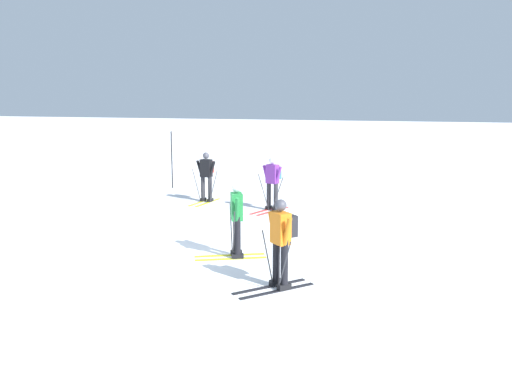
% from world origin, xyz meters
% --- Properties ---
extents(ground_plane, '(120.00, 120.00, 0.00)m').
position_xyz_m(ground_plane, '(0.00, 0.00, 0.00)').
color(ground_plane, white).
extents(far_snow_ridge, '(80.00, 8.56, 2.07)m').
position_xyz_m(far_snow_ridge, '(0.00, 19.25, 1.04)').
color(far_snow_ridge, white).
rests_on(far_snow_ridge, ground).
extents(skier_orange, '(1.36, 1.42, 1.71)m').
position_xyz_m(skier_orange, '(2.74, -1.58, 0.95)').
color(skier_orange, black).
rests_on(skier_orange, ground).
extents(skier_purple, '(0.96, 1.62, 1.71)m').
position_xyz_m(skier_purple, '(0.74, 5.24, 0.96)').
color(skier_purple, red).
rests_on(skier_purple, ground).
extents(skier_black, '(1.00, 1.64, 1.71)m').
position_xyz_m(skier_black, '(-1.80, 5.93, 0.96)').
color(skier_black, gold).
rests_on(skier_black, ground).
extents(skier_green, '(1.60, 1.02, 1.71)m').
position_xyz_m(skier_green, '(1.29, 0.04, 0.92)').
color(skier_green, gold).
rests_on(skier_green, ground).
extents(trail_marker_pole, '(0.05, 0.05, 2.24)m').
position_xyz_m(trail_marker_pole, '(-4.17, 8.16, 1.12)').
color(trail_marker_pole, black).
rests_on(trail_marker_pole, ground).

